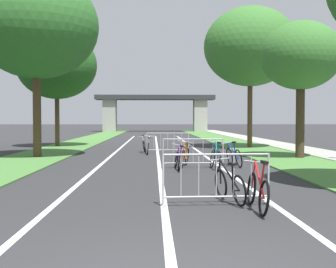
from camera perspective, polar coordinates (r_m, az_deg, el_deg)
name	(u,v)px	position (r m, az deg, el deg)	size (l,w,h in m)	color
grass_verge_left	(83,142)	(33.33, -11.15, -1.03)	(3.05, 69.49, 0.05)	#477A38
grass_verge_right	(229,142)	(33.40, 8.04, -1.01)	(3.05, 69.49, 0.05)	#477A38
sidewalk_path_right	(263,141)	(33.95, 12.39, -0.96)	(2.18, 69.49, 0.08)	#9E9B93
lane_stripe_center	(157,150)	(24.59, -1.42, -2.09)	(0.14, 40.20, 0.01)	silver
lane_stripe_right_lane	(196,150)	(24.71, 3.74, -2.07)	(0.14, 40.20, 0.01)	silver
lane_stripe_left_lane	(118,150)	(24.67, -6.59, -2.09)	(0.14, 40.20, 0.01)	silver
overpass_bridge	(155,107)	(61.89, -1.72, 3.56)	(16.88, 3.31, 5.17)	#2D2D30
tree_left_oak_near	(36,26)	(20.77, -16.98, 13.46)	(5.56, 5.56, 8.29)	#4C3823
tree_left_oak_mid	(57,65)	(28.31, -14.45, 8.78)	(5.01, 5.01, 7.27)	#4C3823
tree_right_pine_near	(301,56)	(20.06, 17.10, 9.76)	(3.52, 3.52, 6.02)	#3D2D1E
tree_right_pine_far	(250,47)	(26.80, 10.79, 11.21)	(5.55, 5.55, 8.43)	#4C3823
crowd_barrier_nearest	(216,180)	(8.75, 6.38, -6.04)	(2.21, 0.52, 1.05)	#ADADB2
crowd_barrier_second	(193,154)	(15.39, 3.33, -2.59)	(2.19, 0.45, 1.05)	#ADADB2
crowd_barrier_third	(168,143)	(22.02, -0.04, -1.22)	(2.21, 0.55, 1.05)	#ADADB2
bicycle_purple_0	(178,160)	(14.77, 1.38, -3.44)	(0.51, 1.64, 0.88)	black
bicycle_black_1	(229,185)	(9.16, 8.10, -6.71)	(0.61, 1.57, 0.90)	black
bicycle_orange_2	(185,157)	(15.79, 2.27, -2.98)	(0.53, 1.70, 0.98)	black
bicycle_red_3	(258,191)	(8.44, 11.73, -7.38)	(0.45, 1.75, 0.98)	black
bicycle_white_4	(148,147)	(21.43, -2.62, -1.75)	(0.44, 1.60, 0.93)	black
bicycle_blue_5	(234,156)	(16.13, 8.67, -2.91)	(0.61, 1.74, 0.94)	black
bicycle_silver_6	(144,146)	(22.50, -3.18, -1.54)	(0.51, 1.71, 0.93)	black
bicycle_teal_7	(215,158)	(14.95, 6.26, -3.23)	(0.42, 1.67, 1.03)	black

